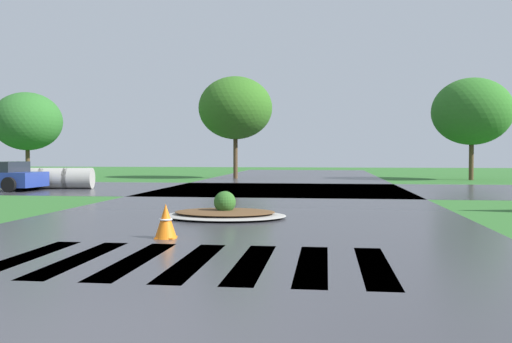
% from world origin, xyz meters
% --- Properties ---
extents(asphalt_roadway, '(11.04, 80.00, 0.01)m').
position_xyz_m(asphalt_roadway, '(0.00, 10.00, 0.00)').
color(asphalt_roadway, '#35353A').
rests_on(asphalt_roadway, ground).
extents(asphalt_cross_road, '(90.00, 9.94, 0.01)m').
position_xyz_m(asphalt_cross_road, '(0.00, 20.98, 0.00)').
color(asphalt_cross_road, '#35353A').
rests_on(asphalt_cross_road, ground).
extents(crosswalk_stripes, '(5.85, 3.08, 0.01)m').
position_xyz_m(crosswalk_stripes, '(0.00, 4.03, 0.00)').
color(crosswalk_stripes, white).
rests_on(crosswalk_stripes, ground).
extents(median_island, '(3.12, 2.35, 0.68)m').
position_xyz_m(median_island, '(-0.55, 9.72, 0.13)').
color(median_island, '#9E9B93').
rests_on(median_island, ground).
extents(drainage_pipe_stack, '(3.56, 1.44, 0.96)m').
position_xyz_m(drainage_pipe_stack, '(-10.40, 20.09, 0.48)').
color(drainage_pipe_stack, '#9E9B93').
rests_on(drainage_pipe_stack, ground).
extents(traffic_cone, '(0.43, 0.43, 0.67)m').
position_xyz_m(traffic_cone, '(-1.06, 6.22, 0.33)').
color(traffic_cone, orange).
rests_on(traffic_cone, ground).
extents(background_treeline, '(48.38, 5.03, 6.56)m').
position_xyz_m(background_treeline, '(2.46, 31.36, 4.14)').
color(background_treeline, '#4C3823').
rests_on(background_treeline, ground).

